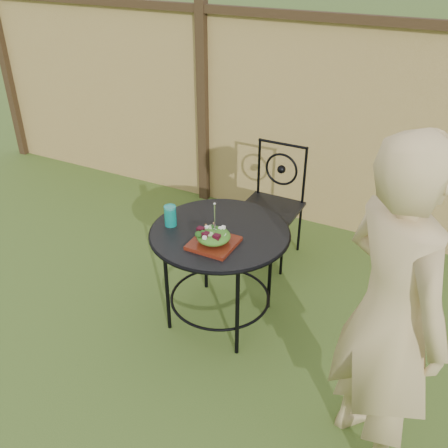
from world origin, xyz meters
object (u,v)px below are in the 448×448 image
object	(u,v)px
patio_chair	(273,201)
diner	(390,317)
salad_plate	(214,243)
patio_table	(220,249)

from	to	relation	value
patio_chair	diner	bearing A→B (deg)	-51.86
patio_chair	salad_plate	size ratio (longest dim) A/B	3.52
patio_table	salad_plate	size ratio (longest dim) A/B	3.42
patio_table	diner	distance (m)	1.33
patio_table	patio_chair	bearing A→B (deg)	90.73
patio_table	salad_plate	bearing A→B (deg)	-74.63
diner	salad_plate	bearing A→B (deg)	21.71
diner	salad_plate	distance (m)	1.20
patio_table	diner	bearing A→B (deg)	-25.55
patio_chair	diner	size ratio (longest dim) A/B	0.53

